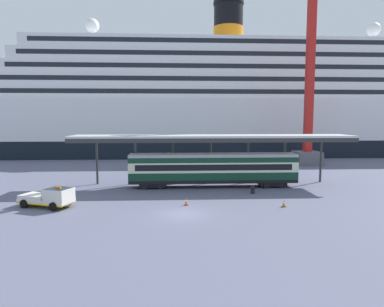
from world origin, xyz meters
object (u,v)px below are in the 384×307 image
at_px(train_carriage, 213,168).
at_px(traffic_cone_mid, 284,203).
at_px(dockside_crane, 312,78).
at_px(service_truck, 50,197).
at_px(traffic_cone_near, 186,201).
at_px(cruise_ship, 235,104).
at_px(quay_bollard, 253,189).

distance_m(train_carriage, traffic_cone_mid, 11.40).
height_order(traffic_cone_mid, dockside_crane, dockside_crane).
distance_m(service_truck, traffic_cone_near, 12.83).
bearing_deg(traffic_cone_mid, cruise_ship, 85.05).
xyz_separation_m(train_carriage, traffic_cone_near, (-3.57, -8.62, -1.93)).
bearing_deg(dockside_crane, cruise_ship, 113.73).
distance_m(cruise_ship, dockside_crane, 24.73).
distance_m(service_truck, dockside_crane, 48.38).
distance_m(cruise_ship, train_carriage, 44.30).
bearing_deg(dockside_crane, traffic_cone_near, -129.81).
height_order(cruise_ship, traffic_cone_mid, cruise_ship).
bearing_deg(quay_bollard, dockside_crane, 55.83).
height_order(traffic_cone_near, traffic_cone_mid, traffic_cone_near).
bearing_deg(traffic_cone_mid, traffic_cone_near, 173.35).
bearing_deg(traffic_cone_near, dockside_crane, 50.19).
relative_size(cruise_ship, service_truck, 21.87).
xyz_separation_m(train_carriage, quay_bollard, (4.03, -3.87, -1.78)).
bearing_deg(quay_bollard, train_carriage, 136.17).
height_order(train_carriage, quay_bollard, train_carriage).
height_order(traffic_cone_mid, quay_bollard, quay_bollard).
xyz_separation_m(traffic_cone_near, quay_bollard, (7.60, 4.75, 0.14)).
xyz_separation_m(traffic_cone_near, traffic_cone_mid, (9.23, -1.08, -0.04)).
relative_size(cruise_ship, quay_bollard, 127.07).
height_order(train_carriage, service_truck, train_carriage).
xyz_separation_m(service_truck, quay_bollard, (20.41, 4.84, -0.47)).
xyz_separation_m(cruise_ship, traffic_cone_near, (-13.71, -50.65, -11.59)).
bearing_deg(train_carriage, dockside_crane, 44.50).
xyz_separation_m(service_truck, traffic_cone_near, (12.81, 0.09, -0.62)).
height_order(train_carriage, traffic_cone_mid, train_carriage).
bearing_deg(service_truck, cruise_ship, 62.40).
distance_m(train_carriage, traffic_cone_near, 9.53).
bearing_deg(traffic_cone_mid, train_carriage, 120.27).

